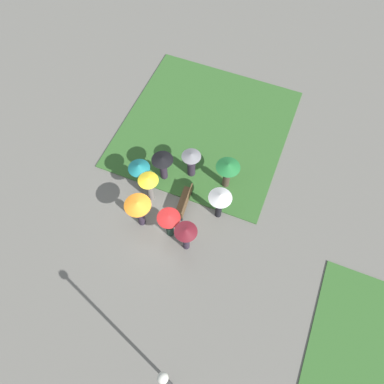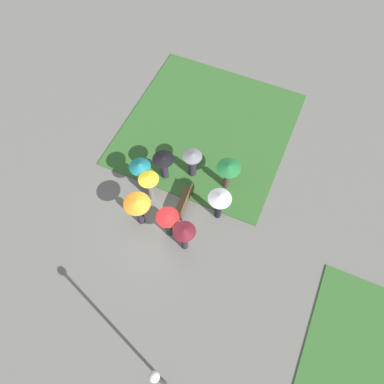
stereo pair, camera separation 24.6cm
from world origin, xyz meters
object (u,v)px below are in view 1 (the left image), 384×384
lamp_post (166,381)px  crowd_person_grey (191,162)px  park_bench (185,202)px  crowd_person_orange (138,208)px  crowd_person_teal (140,170)px  crowd_person_yellow (149,184)px  crowd_person_black (163,164)px  crowd_person_maroon (186,234)px  crowd_person_red (169,221)px  crowd_person_green (228,170)px  crowd_person_white (220,200)px

lamp_post → crowd_person_grey: size_ratio=2.85×
park_bench → crowd_person_grey: bearing=-172.2°
lamp_post → crowd_person_orange: lamp_post is taller
lamp_post → crowd_person_teal: bearing=-147.4°
lamp_post → crowd_person_yellow: lamp_post is taller
crowd_person_black → crowd_person_maroon: bearing=-159.0°
crowd_person_grey → crowd_person_red: (3.33, 0.32, 0.23)m
lamp_post → crowd_person_yellow: (-7.00, -4.10, -1.81)m
crowd_person_orange → crowd_person_green: 4.45m
crowd_person_grey → crowd_person_white: crowd_person_white is taller
park_bench → crowd_person_teal: (-0.30, -2.36, 0.92)m
crowd_person_yellow → crowd_person_black: size_ratio=1.08×
park_bench → crowd_person_red: bearing=-8.5°
crowd_person_white → crowd_person_yellow: (0.36, -3.28, -0.18)m
crowd_person_black → crowd_person_maroon: 3.84m
crowd_person_maroon → crowd_person_red: bearing=-62.0°
crowd_person_white → crowd_person_teal: bearing=-128.3°
crowd_person_teal → crowd_person_green: 4.06m
crowd_person_grey → crowd_person_white: (1.63, 2.02, 0.42)m
park_bench → lamp_post: (7.18, 2.42, 2.64)m
crowd_person_green → crowd_person_maroon: size_ratio=0.97×
crowd_person_white → crowd_person_maroon: (2.03, -0.77, -0.08)m
crowd_person_teal → crowd_person_orange: crowd_person_orange is taller
crowd_person_red → crowd_person_green: crowd_person_green is taller
crowd_person_black → lamp_post: bearing=-172.4°
crowd_person_black → crowd_person_orange: bearing=163.1°
crowd_person_orange → crowd_person_black: size_ratio=1.16×
lamp_post → crowd_person_orange: size_ratio=2.46×
crowd_person_yellow → crowd_person_maroon: (1.66, 2.51, 0.10)m
crowd_person_teal → crowd_person_grey: size_ratio=1.07×
crowd_person_orange → crowd_person_teal: bearing=33.2°
crowd_person_teal → crowd_person_white: size_ratio=0.94×
crowd_person_black → crowd_person_green: 3.06m
crowd_person_white → crowd_person_black: bearing=-143.4°
crowd_person_yellow → crowd_person_black: 1.33m
crowd_person_grey → crowd_person_white: 2.63m
crowd_person_teal → crowd_person_maroon: size_ratio=0.96×
crowd_person_green → crowd_person_grey: bearing=-48.3°
crowd_person_red → crowd_person_green: 3.67m
crowd_person_orange → crowd_person_black: crowd_person_orange is taller
crowd_person_black → crowd_person_green: crowd_person_green is taller
crowd_person_black → crowd_person_grey: bearing=-78.1°
crowd_person_red → park_bench: bearing=-15.6°
crowd_person_white → crowd_person_red: bearing=-81.9°
park_bench → crowd_person_teal: 2.55m
crowd_person_green → crowd_person_yellow: bearing=-15.6°
lamp_post → crowd_person_black: bearing=-154.3°
crowd_person_white → crowd_person_red: crowd_person_white is taller
crowd_person_white → crowd_person_yellow: bearing=-120.4°
crowd_person_white → crowd_person_green: (-1.66, -0.22, -0.11)m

